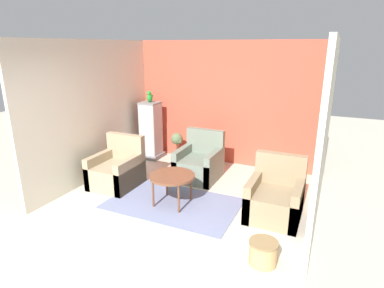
% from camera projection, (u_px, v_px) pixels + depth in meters
% --- Properties ---
extents(ground_plane, '(20.00, 20.00, 0.00)m').
position_uv_depth(ground_plane, '(136.00, 248.00, 4.24)').
color(ground_plane, beige).
rests_on(ground_plane, ground).
extents(wall_back_accent, '(4.23, 0.06, 2.67)m').
position_uv_depth(wall_back_accent, '(226.00, 104.00, 7.00)').
color(wall_back_accent, '#C64C38').
rests_on(wall_back_accent, ground_plane).
extents(wall_left, '(0.06, 3.59, 2.67)m').
position_uv_depth(wall_left, '(94.00, 111.00, 6.23)').
color(wall_left, beige).
rests_on(wall_left, ground_plane).
extents(wall_right, '(0.06, 3.59, 2.67)m').
position_uv_depth(wall_right, '(325.00, 135.00, 4.59)').
color(wall_right, beige).
rests_on(wall_right, ground_plane).
extents(area_rug, '(2.18, 1.33, 0.01)m').
position_uv_depth(area_rug, '(173.00, 203.00, 5.42)').
color(area_rug, slate).
rests_on(area_rug, ground_plane).
extents(coffee_table, '(0.75, 0.75, 0.53)m').
position_uv_depth(coffee_table, '(172.00, 177.00, 5.28)').
color(coffee_table, brown).
rests_on(coffee_table, ground_plane).
extents(armchair_left, '(0.79, 0.86, 0.93)m').
position_uv_depth(armchair_left, '(117.00, 171.00, 6.06)').
color(armchair_left, '#9E896B').
rests_on(armchair_left, ground_plane).
extents(armchair_right, '(0.79, 0.86, 0.93)m').
position_uv_depth(armchair_right, '(275.00, 199.00, 4.95)').
color(armchair_right, '#8E7A5B').
rests_on(armchair_right, ground_plane).
extents(armchair_middle, '(0.79, 0.86, 0.93)m').
position_uv_depth(armchair_middle, '(199.00, 164.00, 6.41)').
color(armchair_middle, slate).
rests_on(armchair_middle, ground_plane).
extents(birdcage, '(0.48, 0.48, 1.33)m').
position_uv_depth(birdcage, '(151.00, 131.00, 7.48)').
color(birdcage, slate).
rests_on(birdcage, ground_plane).
extents(parrot, '(0.12, 0.22, 0.26)m').
position_uv_depth(parrot, '(150.00, 97.00, 7.25)').
color(parrot, '#1E842D').
rests_on(parrot, birdcage).
extents(potted_plant, '(0.30, 0.27, 0.66)m').
position_uv_depth(potted_plant, '(177.00, 145.00, 7.36)').
color(potted_plant, brown).
rests_on(potted_plant, ground_plane).
extents(wicker_basket, '(0.36, 0.36, 0.31)m').
position_uv_depth(wicker_basket, '(263.00, 252.00, 3.90)').
color(wicker_basket, tan).
rests_on(wicker_basket, ground_plane).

